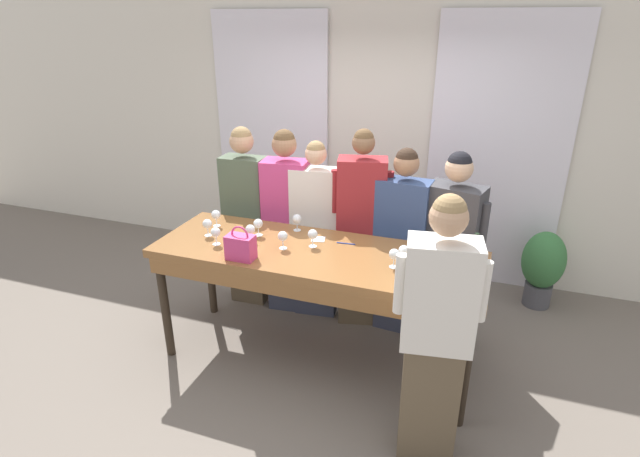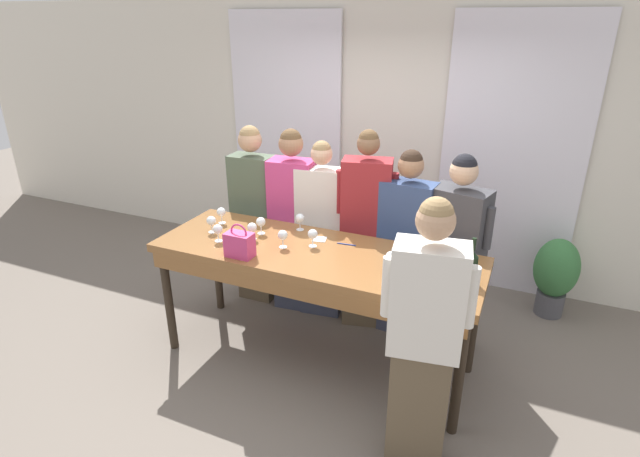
{
  "view_description": "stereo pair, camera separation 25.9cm",
  "coord_description": "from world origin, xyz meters",
  "px_view_note": "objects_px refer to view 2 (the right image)",
  "views": [
    {
      "loc": [
        1.16,
        -3.18,
        2.62
      ],
      "look_at": [
        0.0,
        0.08,
        1.14
      ],
      "focal_mm": 28.0,
      "sensor_mm": 36.0,
      "label": 1
    },
    {
      "loc": [
        1.4,
        -3.09,
        2.62
      ],
      "look_at": [
        0.0,
        0.08,
        1.14
      ],
      "focal_mm": 28.0,
      "sensor_mm": 36.0,
      "label": 2
    }
  ],
  "objects_px": {
    "guest_navy_coat": "(405,244)",
    "wine_glass_near_host": "(401,254)",
    "wine_glass_back_left": "(283,235)",
    "guest_olive_jacket": "(254,213)",
    "wine_glass_center_mid": "(252,228)",
    "guest_striped_shirt": "(365,231)",
    "wine_glass_front_mid": "(300,219)",
    "wine_bottle": "(471,267)",
    "wine_glass_front_right": "(313,235)",
    "handbag": "(239,244)",
    "guest_pink_top": "(293,220)",
    "wine_glass_center_right": "(211,221)",
    "guest_beige_cap": "(454,253)",
    "wine_glass_back_mid": "(218,230)",
    "wine_glass_center_left": "(261,222)",
    "guest_cream_sweater": "(322,230)",
    "tasting_bar": "(314,263)",
    "host_pouring": "(424,338)",
    "wine_glass_back_right": "(391,257)",
    "wine_glass_front_left": "(221,212)",
    "potted_plant": "(555,273)"
  },
  "relations": [
    {
      "from": "wine_glass_center_mid",
      "to": "host_pouring",
      "type": "distance_m",
      "value": 1.67
    },
    {
      "from": "wine_glass_center_right",
      "to": "guest_olive_jacket",
      "type": "xyz_separation_m",
      "value": [
        -0.03,
        0.7,
        -0.18
      ]
    },
    {
      "from": "guest_cream_sweater",
      "to": "guest_beige_cap",
      "type": "height_order",
      "value": "guest_beige_cap"
    },
    {
      "from": "wine_glass_back_mid",
      "to": "wine_glass_back_right",
      "type": "xyz_separation_m",
      "value": [
        1.37,
        0.08,
        0.0
      ]
    },
    {
      "from": "wine_glass_center_mid",
      "to": "guest_striped_shirt",
      "type": "distance_m",
      "value": 1.0
    },
    {
      "from": "tasting_bar",
      "to": "wine_glass_back_mid",
      "type": "bearing_deg",
      "value": -170.81
    },
    {
      "from": "wine_glass_center_mid",
      "to": "guest_striped_shirt",
      "type": "bearing_deg",
      "value": 44.42
    },
    {
      "from": "wine_glass_center_right",
      "to": "wine_glass_near_host",
      "type": "bearing_deg",
      "value": 1.23
    },
    {
      "from": "wine_glass_center_right",
      "to": "wine_glass_center_left",
      "type": "bearing_deg",
      "value": 20.26
    },
    {
      "from": "tasting_bar",
      "to": "host_pouring",
      "type": "height_order",
      "value": "host_pouring"
    },
    {
      "from": "wine_bottle",
      "to": "wine_glass_back_left",
      "type": "relative_size",
      "value": 2.26
    },
    {
      "from": "wine_glass_front_mid",
      "to": "guest_navy_coat",
      "type": "relative_size",
      "value": 0.08
    },
    {
      "from": "guest_cream_sweater",
      "to": "wine_glass_center_mid",
      "type": "bearing_deg",
      "value": -113.06
    },
    {
      "from": "guest_olive_jacket",
      "to": "wine_bottle",
      "type": "bearing_deg",
      "value": -18.72
    },
    {
      "from": "wine_glass_center_left",
      "to": "guest_olive_jacket",
      "type": "height_order",
      "value": "guest_olive_jacket"
    },
    {
      "from": "wine_glass_front_left",
      "to": "wine_glass_back_left",
      "type": "bearing_deg",
      "value": -17.36
    },
    {
      "from": "tasting_bar",
      "to": "wine_glass_back_right",
      "type": "relative_size",
      "value": 17.76
    },
    {
      "from": "guest_beige_cap",
      "to": "guest_striped_shirt",
      "type": "bearing_deg",
      "value": 180.0
    },
    {
      "from": "handbag",
      "to": "guest_beige_cap",
      "type": "bearing_deg",
      "value": 35.18
    },
    {
      "from": "guest_beige_cap",
      "to": "guest_navy_coat",
      "type": "bearing_deg",
      "value": 180.0
    },
    {
      "from": "wine_glass_center_left",
      "to": "wine_glass_near_host",
      "type": "bearing_deg",
      "value": -5.11
    },
    {
      "from": "wine_glass_near_host",
      "to": "guest_cream_sweater",
      "type": "height_order",
      "value": "guest_cream_sweater"
    },
    {
      "from": "wine_glass_back_mid",
      "to": "guest_pink_top",
      "type": "relative_size",
      "value": 0.08
    },
    {
      "from": "handbag",
      "to": "wine_glass_center_mid",
      "type": "distance_m",
      "value": 0.3
    },
    {
      "from": "wine_glass_back_left",
      "to": "guest_navy_coat",
      "type": "xyz_separation_m",
      "value": [
        0.77,
        0.72,
        -0.23
      ]
    },
    {
      "from": "wine_glass_back_left",
      "to": "guest_cream_sweater",
      "type": "xyz_separation_m",
      "value": [
        0.01,
        0.72,
        -0.24
      ]
    },
    {
      "from": "guest_navy_coat",
      "to": "wine_glass_near_host",
      "type": "bearing_deg",
      "value": -78.66
    },
    {
      "from": "wine_bottle",
      "to": "handbag",
      "type": "xyz_separation_m",
      "value": [
        -1.6,
        -0.28,
        -0.02
      ]
    },
    {
      "from": "wine_glass_front_mid",
      "to": "wine_glass_front_right",
      "type": "xyz_separation_m",
      "value": [
        0.23,
        -0.25,
        0.0
      ]
    },
    {
      "from": "guest_pink_top",
      "to": "wine_glass_center_right",
      "type": "bearing_deg",
      "value": -118.46
    },
    {
      "from": "guest_cream_sweater",
      "to": "guest_striped_shirt",
      "type": "relative_size",
      "value": 0.93
    },
    {
      "from": "wine_bottle",
      "to": "wine_glass_near_host",
      "type": "height_order",
      "value": "wine_bottle"
    },
    {
      "from": "wine_glass_front_right",
      "to": "guest_cream_sweater",
      "type": "height_order",
      "value": "guest_cream_sweater"
    },
    {
      "from": "wine_glass_back_left",
      "to": "guest_olive_jacket",
      "type": "height_order",
      "value": "guest_olive_jacket"
    },
    {
      "from": "guest_olive_jacket",
      "to": "guest_striped_shirt",
      "type": "xyz_separation_m",
      "value": [
        1.11,
        0.0,
        0.01
      ]
    },
    {
      "from": "wine_glass_near_host",
      "to": "wine_glass_front_right",
      "type": "bearing_deg",
      "value": 175.8
    },
    {
      "from": "handbag",
      "to": "wine_glass_near_host",
      "type": "bearing_deg",
      "value": 15.77
    },
    {
      "from": "wine_glass_front_right",
      "to": "guest_pink_top",
      "type": "distance_m",
      "value": 0.81
    },
    {
      "from": "wine_glass_front_mid",
      "to": "host_pouring",
      "type": "bearing_deg",
      "value": -37.9
    },
    {
      "from": "wine_bottle",
      "to": "guest_olive_jacket",
      "type": "bearing_deg",
      "value": 161.28
    },
    {
      "from": "wine_glass_near_host",
      "to": "guest_pink_top",
      "type": "distance_m",
      "value": 1.38
    },
    {
      "from": "wine_glass_front_mid",
      "to": "wine_glass_back_left",
      "type": "xyz_separation_m",
      "value": [
        0.03,
        -0.36,
        0.0
      ]
    },
    {
      "from": "guest_striped_shirt",
      "to": "potted_plant",
      "type": "relative_size",
      "value": 2.33
    },
    {
      "from": "wine_glass_back_mid",
      "to": "guest_cream_sweater",
      "type": "height_order",
      "value": "guest_cream_sweater"
    },
    {
      "from": "wine_glass_center_left",
      "to": "wine_glass_front_left",
      "type": "bearing_deg",
      "value": 172.16
    },
    {
      "from": "wine_glass_front_left",
      "to": "guest_navy_coat",
      "type": "bearing_deg",
      "value": 18.88
    },
    {
      "from": "wine_glass_front_right",
      "to": "wine_glass_back_left",
      "type": "distance_m",
      "value": 0.23
    },
    {
      "from": "wine_bottle",
      "to": "wine_glass_center_mid",
      "type": "distance_m",
      "value": 1.67
    },
    {
      "from": "wine_glass_front_right",
      "to": "wine_glass_back_right",
      "type": "relative_size",
      "value": 1.0
    },
    {
      "from": "wine_glass_back_mid",
      "to": "guest_striped_shirt",
      "type": "height_order",
      "value": "guest_striped_shirt"
    }
  ]
}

